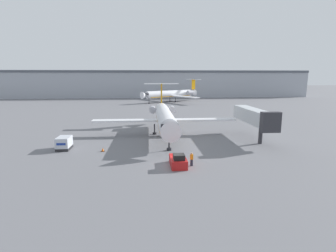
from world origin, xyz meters
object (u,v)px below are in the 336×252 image
Objects in this scene: pushback_tug at (178,161)px; worker_near_tug at (192,159)px; airplane_main at (165,117)px; airplane_parked_far_left at (171,94)px; traffic_cone_left at (103,150)px; luggage_cart at (64,143)px; jet_bridge at (254,116)px.

pushback_tug and worker_near_tug have the same top height.
airplane_main is 0.94× the size of airplane_parked_far_left.
luggage_cart is at bearing 164.24° from traffic_cone_left.
worker_near_tug is 0.06× the size of airplane_parked_far_left.
airplane_parked_far_left is 76.11m from jet_bridge.
airplane_parked_far_left reaches higher than traffic_cone_left.
worker_near_tug is at bearing -26.88° from luggage_cart.
jet_bridge is at bearing -83.84° from airplane_parked_far_left.
airplane_parked_far_left reaches higher than luggage_cart.
pushback_tug is at bearing -28.85° from luggage_cart.
traffic_cone_left is at bearing 144.72° from pushback_tug.
airplane_main reaches higher than worker_near_tug.
worker_near_tug is at bearing -136.06° from jet_bridge.
luggage_cart is (-17.79, 9.80, 0.34)m from pushback_tug.
traffic_cone_left is 0.04× the size of jet_bridge.
airplane_parked_far_left is (19.26, 81.42, 3.45)m from traffic_cone_left.
worker_near_tug is 15.38m from traffic_cone_left.
luggage_cart is 1.69× the size of worker_near_tug.
airplane_parked_far_left reaches higher than airplane_main.
worker_near_tug reaches higher than traffic_cone_left.
airplane_main reaches higher than pushback_tug.
airplane_main reaches higher than luggage_cart.
traffic_cone_left is (-11.23, 7.95, -0.41)m from pushback_tug.
luggage_cart is 0.10× the size of airplane_parked_far_left.
pushback_tug is 0.28× the size of jet_bridge.
pushback_tug is 21.54m from jet_bridge.
worker_near_tug is (19.61, -9.94, -0.05)m from luggage_cart.
airplane_parked_far_left is (25.82, 79.57, 2.70)m from luggage_cart.
jet_bridge reaches higher than traffic_cone_left.
airplane_parked_far_left is (8.40, 70.48, -0.06)m from airplane_main.
jet_bridge is at bearing 11.85° from traffic_cone_left.
worker_near_tug is 89.77m from airplane_parked_far_left.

